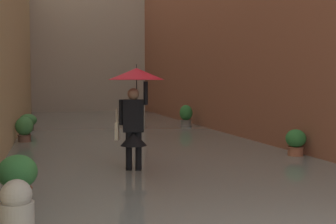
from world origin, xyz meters
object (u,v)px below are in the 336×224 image
Objects in this scene: potted_plant_mid_right at (24,129)px; potted_plant_far_right at (28,122)px; potted_plant_near_right at (18,179)px; potted_plant_near_left at (186,116)px; person_wading at (135,97)px; potted_plant_mid_left at (296,143)px.

potted_plant_mid_right reaches higher than potted_plant_far_right.
potted_plant_near_left is at bearing -118.47° from potted_plant_near_right.
potted_plant_mid_right is at bearing -87.92° from potted_plant_near_right.
potted_plant_mid_left is (-3.81, -0.69, -1.09)m from person_wading.
potted_plant_near_left reaches higher than potted_plant_mid_left.
potted_plant_mid_left is at bearing 145.82° from potted_plant_mid_right.
potted_plant_near_left reaches higher than potted_plant_far_right.
potted_plant_mid_right is 1.15× the size of potted_plant_far_right.
potted_plant_near_left is at bearing -174.26° from potted_plant_far_right.
potted_plant_far_right is (0.26, -9.65, -0.05)m from potted_plant_near_right.
potted_plant_mid_left is at bearing -154.85° from potted_plant_near_right.
potted_plant_near_right is 1.12× the size of potted_plant_mid_left.
potted_plant_mid_right reaches higher than potted_plant_near_right.
potted_plant_mid_left is (-0.24, 7.52, -0.09)m from potted_plant_near_left.
potted_plant_near_right is (-0.25, 6.82, 0.00)m from potted_plant_mid_right.
potted_plant_far_right is at bearing -48.89° from potted_plant_mid_left.
person_wading is 4.02m from potted_plant_mid_left.
potted_plant_near_right is at bearing 92.08° from potted_plant_mid_right.
person_wading reaches higher than potted_plant_mid_left.
person_wading is 9.00m from potted_plant_near_left.
person_wading is at bearing 106.38° from potted_plant_far_right.
potted_plant_near_left is 1.12× the size of potted_plant_mid_right.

